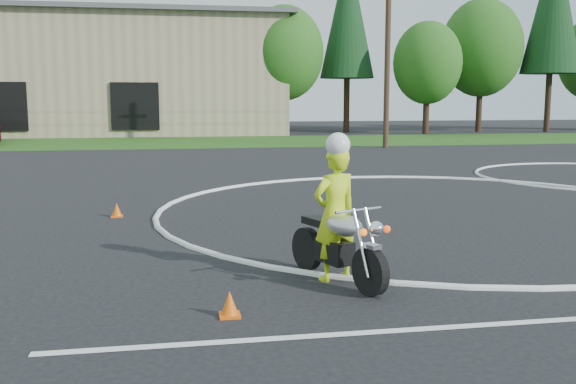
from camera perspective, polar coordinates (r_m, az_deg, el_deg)
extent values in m
plane|color=black|center=(11.92, 18.09, -4.04)|extent=(120.00, 120.00, 0.00)
cube|color=#1E4714|center=(37.75, -1.53, 4.55)|extent=(120.00, 10.00, 0.02)
torus|color=silver|center=(14.58, 12.57, -1.60)|extent=(12.12, 12.12, 0.12)
cube|color=silver|center=(7.19, 11.77, -11.83)|extent=(8.00, 0.12, 0.01)
cylinder|color=black|center=(8.18, 7.32, -7.02)|extent=(0.34, 0.62, 0.62)
cylinder|color=black|center=(9.31, 1.69, -5.07)|extent=(0.34, 0.62, 0.62)
cube|color=black|center=(8.75, 4.13, -5.26)|extent=(0.48, 0.64, 0.31)
ellipsoid|color=silver|center=(8.50, 4.97, -2.96)|extent=(0.59, 0.75, 0.29)
cube|color=black|center=(8.92, 2.99, -2.68)|extent=(0.48, 0.68, 0.10)
cylinder|color=white|center=(8.10, 6.49, -4.52)|extent=(0.18, 0.36, 0.83)
cylinder|color=silver|center=(8.21, 7.51, -4.36)|extent=(0.18, 0.36, 0.83)
cube|color=silver|center=(8.08, 7.46, -4.79)|extent=(0.22, 0.26, 0.05)
cylinder|color=silver|center=(8.21, 6.28, -1.61)|extent=(0.69, 0.30, 0.04)
sphere|color=white|center=(7.97, 7.87, -3.23)|extent=(0.19, 0.19, 0.19)
sphere|color=orange|center=(7.88, 6.72, -3.58)|extent=(0.09, 0.09, 0.09)
sphere|color=#D93D0A|center=(8.11, 8.79, -3.28)|extent=(0.09, 0.09, 0.09)
cylinder|color=silver|center=(9.19, 3.45, -5.25)|extent=(0.38, 0.80, 0.08)
imported|color=#BBDF17|center=(8.70, 4.20, -1.96)|extent=(0.78, 0.65, 1.83)
sphere|color=silver|center=(8.54, 4.46, 4.20)|extent=(0.33, 0.33, 0.33)
cone|color=#E55A0C|center=(7.43, -5.22, -9.86)|extent=(0.22, 0.22, 0.30)
cube|color=#E55A0C|center=(7.47, -5.20, -10.85)|extent=(0.24, 0.24, 0.03)
cone|color=#E55A0C|center=(13.93, -14.98, -1.55)|extent=(0.22, 0.22, 0.30)
cube|color=#E55A0C|center=(13.95, -14.96, -2.10)|extent=(0.24, 0.24, 0.03)
cube|color=tan|center=(51.79, -24.24, 9.26)|extent=(40.00, 16.00, 8.00)
cube|color=black|center=(43.43, -24.11, 6.96)|extent=(3.00, 0.16, 3.00)
cube|color=black|center=(42.23, -13.44, 7.43)|extent=(3.00, 0.16, 3.00)
cylinder|color=#382619|center=(44.90, -0.32, 7.20)|extent=(0.44, 0.44, 3.24)
ellipsoid|color=#1E5116|center=(45.00, -0.33, 12.25)|extent=(5.40, 5.40, 6.48)
cylinder|color=#382619|center=(47.93, 5.22, 7.67)|extent=(0.44, 0.44, 3.96)
cone|color=black|center=(48.33, 5.33, 15.58)|extent=(3.96, 3.96, 9.35)
cylinder|color=#382619|center=(46.70, 12.17, 6.84)|extent=(0.44, 0.44, 2.88)
ellipsoid|color=#1E5116|center=(46.75, 12.30, 11.16)|extent=(4.80, 4.80, 5.76)
cylinder|color=#382619|center=(50.57, 16.62, 7.19)|extent=(0.44, 0.44, 3.60)
ellipsoid|color=#1E5116|center=(50.71, 16.83, 12.16)|extent=(6.00, 6.00, 7.20)
cylinder|color=#382619|center=(52.14, 22.09, 7.35)|extent=(0.44, 0.44, 4.32)
cone|color=black|center=(52.60, 22.53, 15.27)|extent=(4.32, 4.32, 10.20)
cylinder|color=#382619|center=(45.41, -5.56, 6.95)|extent=(0.44, 0.44, 2.88)
ellipsoid|color=#1E5116|center=(45.46, -5.62, 11.39)|extent=(4.80, 4.80, 5.76)
cylinder|color=#473321|center=(33.09, 8.84, 12.58)|extent=(0.28, 0.28, 10.00)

